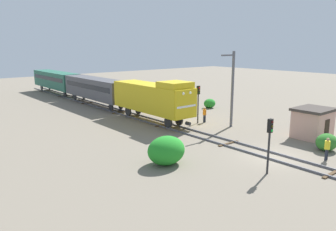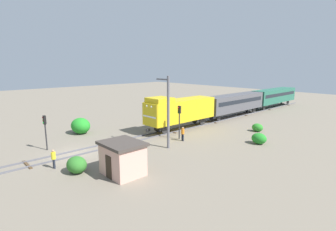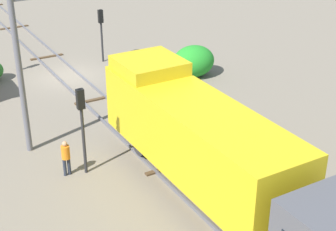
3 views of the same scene
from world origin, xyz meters
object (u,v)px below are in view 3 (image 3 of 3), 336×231
(traffic_signal_mid, at_px, (82,116))
(worker_by_signal, at_px, (66,155))
(worker_near_track, at_px, (18,56))
(locomotive, at_px, (193,132))
(traffic_signal_near, at_px, (101,26))
(catenary_mast, at_px, (21,71))

(traffic_signal_mid, distance_m, worker_by_signal, 2.02)
(worker_near_track, xyz_separation_m, worker_by_signal, (1.80, 14.18, 0.00))
(worker_by_signal, bearing_deg, worker_near_track, 60.35)
(locomotive, distance_m, traffic_signal_near, 16.99)
(traffic_signal_mid, xyz_separation_m, worker_by_signal, (0.80, -0.21, -1.84))
(locomotive, relative_size, worker_near_track, 6.82)
(traffic_signal_mid, height_order, worker_by_signal, traffic_signal_mid)
(locomotive, xyz_separation_m, worker_by_signal, (4.20, -3.75, -1.78))
(worker_near_track, relative_size, catenary_mast, 0.22)
(catenary_mast, bearing_deg, worker_near_track, -102.85)
(worker_by_signal, bearing_deg, catenary_mast, 81.12)
(worker_near_track, relative_size, worker_by_signal, 1.00)
(catenary_mast, bearing_deg, traffic_signal_mid, 115.14)
(traffic_signal_mid, relative_size, worker_by_signal, 2.40)
(worker_by_signal, bearing_deg, traffic_signal_mid, -37.40)
(locomotive, xyz_separation_m, catenary_mast, (4.94, -6.81, 1.34))
(worker_by_signal, bearing_deg, traffic_signal_near, 37.80)
(traffic_signal_near, xyz_separation_m, traffic_signal_mid, (6.60, 13.14, 0.25))
(traffic_signal_mid, distance_m, worker_near_track, 14.54)
(traffic_signal_mid, height_order, catenary_mast, catenary_mast)
(worker_near_track, distance_m, worker_by_signal, 14.29)
(worker_near_track, xyz_separation_m, catenary_mast, (2.54, 11.12, 3.12))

